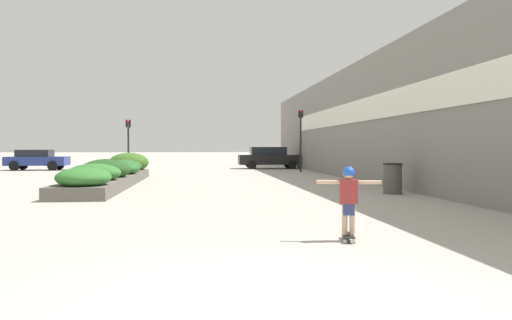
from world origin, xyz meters
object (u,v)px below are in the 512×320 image
at_px(car_leftmost, 37,159).
at_px(traffic_light_left, 128,136).
at_px(trash_bin, 393,178).
at_px(traffic_light_right, 301,131).
at_px(car_center_left, 270,157).
at_px(skateboarder, 349,193).
at_px(skateboard, 348,237).

height_order(car_leftmost, traffic_light_left, traffic_light_left).
height_order(trash_bin, traffic_light_right, traffic_light_right).
bearing_deg(traffic_light_left, car_center_left, 29.63).
bearing_deg(traffic_light_right, skateboarder, -99.54).
bearing_deg(car_leftmost, skateboard, 26.38).
distance_m(skateboarder, traffic_light_right, 22.93).
xyz_separation_m(skateboarder, trash_bin, (3.92, 7.93, -0.27)).
relative_size(traffic_light_left, traffic_light_right, 0.83).
height_order(skateboarder, car_leftmost, car_leftmost).
bearing_deg(traffic_light_right, traffic_light_left, -179.60).
distance_m(car_leftmost, traffic_light_right, 17.93).
bearing_deg(skateboarder, car_leftmost, 128.30).
height_order(trash_bin, car_center_left, car_center_left).
xyz_separation_m(car_leftmost, traffic_light_right, (17.23, -4.57, 1.86)).
relative_size(trash_bin, car_leftmost, 0.26).
relative_size(trash_bin, traffic_light_left, 0.32).
bearing_deg(skateboard, car_leftmost, 128.30).
distance_m(skateboarder, car_leftmost, 30.27).
relative_size(skateboard, traffic_light_left, 0.20).
relative_size(car_center_left, traffic_light_left, 1.45).
distance_m(trash_bin, car_leftmost, 25.88).
distance_m(trash_bin, traffic_light_right, 14.76).
height_order(trash_bin, car_leftmost, car_leftmost).
bearing_deg(car_center_left, traffic_light_right, 13.01).
relative_size(trash_bin, car_center_left, 0.22).
bearing_deg(traffic_light_right, car_center_left, 103.01).
distance_m(skateboard, trash_bin, 8.86).
bearing_deg(skateboarder, trash_bin, 75.60).
bearing_deg(trash_bin, skateboarder, -116.32).
bearing_deg(skateboard, skateboarder, -168.08).
distance_m(skateboarder, car_center_left, 27.89).
relative_size(skateboard, skateboarder, 0.56).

